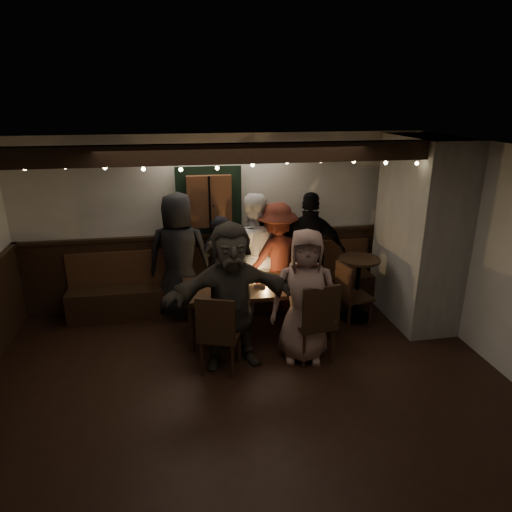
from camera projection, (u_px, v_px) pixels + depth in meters
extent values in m
cube|color=black|center=(250.00, 397.00, 4.97)|extent=(6.00, 5.00, 0.01)
cube|color=black|center=(249.00, 153.00, 4.10)|extent=(6.00, 5.00, 0.01)
cube|color=beige|center=(223.00, 222.00, 6.86)|extent=(6.00, 0.01, 2.60)
cube|color=black|center=(224.00, 269.00, 7.08)|extent=(6.00, 0.05, 1.10)
cube|color=gray|center=(419.00, 232.00, 6.36)|extent=(0.70, 1.40, 2.60)
cube|color=black|center=(226.00, 295.00, 6.96)|extent=(4.60, 0.45, 0.45)
cube|color=#562F1B|center=(224.00, 262.00, 6.97)|extent=(4.60, 0.06, 0.50)
cube|color=black|center=(209.00, 201.00, 6.65)|extent=(0.95, 0.04, 1.00)
cube|color=#562F1B|center=(209.00, 202.00, 6.60)|extent=(0.64, 0.12, 0.76)
cube|color=black|center=(235.00, 153.00, 5.07)|extent=(6.00, 0.16, 0.22)
sphere|color=#FFE599|center=(25.00, 168.00, 4.73)|extent=(0.04, 0.04, 0.04)
sphere|color=#FFE599|center=(65.00, 167.00, 4.79)|extent=(0.04, 0.04, 0.04)
sphere|color=#FFE599|center=(105.00, 168.00, 4.86)|extent=(0.04, 0.04, 0.04)
sphere|color=#FFE599|center=(143.00, 169.00, 4.93)|extent=(0.04, 0.04, 0.04)
sphere|color=#FFE599|center=(181.00, 170.00, 5.01)|extent=(0.04, 0.04, 0.04)
sphere|color=#FFE599|center=(217.00, 168.00, 5.07)|extent=(0.04, 0.04, 0.04)
sphere|color=#FFE599|center=(253.00, 165.00, 5.13)|extent=(0.04, 0.04, 0.04)
sphere|color=#FFE599|center=(287.00, 162.00, 5.18)|extent=(0.04, 0.04, 0.04)
sphere|color=#FFE599|center=(321.00, 161.00, 5.25)|extent=(0.04, 0.04, 0.04)
sphere|color=#FFE599|center=(354.00, 161.00, 5.32)|extent=(0.04, 0.04, 0.04)
sphere|color=#FFE599|center=(386.00, 163.00, 5.39)|extent=(0.04, 0.04, 0.04)
sphere|color=#FFE599|center=(417.00, 163.00, 5.46)|extent=(0.04, 0.04, 0.04)
sphere|color=#FFE599|center=(447.00, 162.00, 5.53)|extent=(0.04, 0.04, 0.04)
cube|color=black|center=(259.00, 287.00, 6.10)|extent=(1.99, 0.85, 0.06)
cylinder|color=black|center=(192.00, 329.00, 5.74)|extent=(0.07, 0.07, 0.66)
cylinder|color=black|center=(190.00, 305.00, 6.39)|extent=(0.07, 0.07, 0.66)
cylinder|color=black|center=(332.00, 317.00, 6.04)|extent=(0.07, 0.07, 0.66)
cylinder|color=black|center=(316.00, 295.00, 6.69)|extent=(0.07, 0.07, 0.66)
cylinder|color=#BF7226|center=(205.00, 280.00, 6.08)|extent=(0.07, 0.07, 0.13)
cylinder|color=#BF7226|center=(228.00, 287.00, 5.84)|extent=(0.07, 0.07, 0.13)
cylinder|color=silver|center=(252.00, 278.00, 6.14)|extent=(0.07, 0.07, 0.13)
cylinder|color=#BF7226|center=(279.00, 280.00, 6.07)|extent=(0.07, 0.07, 0.13)
cylinder|color=silver|center=(298.00, 272.00, 6.35)|extent=(0.07, 0.07, 0.13)
cylinder|color=#BF7226|center=(317.00, 280.00, 6.08)|extent=(0.07, 0.07, 0.13)
cylinder|color=white|center=(221.00, 296.00, 5.73)|extent=(0.25, 0.25, 0.01)
cube|color=#B2B2B7|center=(259.00, 284.00, 6.04)|extent=(0.15, 0.09, 0.05)
cylinder|color=#990C0C|center=(257.00, 281.00, 6.01)|extent=(0.03, 0.03, 0.15)
cylinder|color=gold|center=(261.00, 281.00, 6.02)|extent=(0.03, 0.03, 0.15)
cylinder|color=silver|center=(266.00, 280.00, 6.14)|extent=(0.05, 0.05, 0.08)
sphere|color=#FFB24C|center=(266.00, 276.00, 6.12)|extent=(0.03, 0.03, 0.03)
cube|color=black|center=(220.00, 334.00, 5.34)|extent=(0.58, 0.58, 0.04)
cube|color=black|center=(215.00, 321.00, 5.05)|extent=(0.44, 0.20, 0.51)
cylinder|color=black|center=(239.00, 346.00, 5.55)|extent=(0.04, 0.04, 0.44)
cylinder|color=black|center=(232.00, 362.00, 5.22)|extent=(0.04, 0.04, 0.44)
cylinder|color=black|center=(210.00, 343.00, 5.62)|extent=(0.04, 0.04, 0.44)
cylinder|color=black|center=(202.00, 359.00, 5.28)|extent=(0.04, 0.04, 0.44)
cube|color=black|center=(313.00, 322.00, 5.57)|extent=(0.53, 0.53, 0.04)
cube|color=black|center=(321.00, 308.00, 5.28)|extent=(0.47, 0.11, 0.54)
cylinder|color=black|center=(319.00, 331.00, 5.88)|extent=(0.04, 0.04, 0.46)
cylinder|color=black|center=(333.00, 346.00, 5.54)|extent=(0.04, 0.04, 0.46)
cylinder|color=black|center=(292.00, 336.00, 5.76)|extent=(0.04, 0.04, 0.46)
cylinder|color=black|center=(304.00, 351.00, 5.42)|extent=(0.04, 0.04, 0.46)
cube|color=black|center=(354.00, 296.00, 6.41)|extent=(0.48, 0.48, 0.04)
cube|color=black|center=(344.00, 281.00, 6.26)|extent=(0.11, 0.42, 0.48)
cylinder|color=black|center=(370.00, 314.00, 6.39)|extent=(0.04, 0.04, 0.41)
cylinder|color=black|center=(349.00, 318.00, 6.28)|extent=(0.04, 0.04, 0.41)
cylinder|color=black|center=(357.00, 304.00, 6.69)|extent=(0.04, 0.04, 0.41)
cylinder|color=black|center=(337.00, 308.00, 6.58)|extent=(0.04, 0.04, 0.41)
cylinder|color=black|center=(355.00, 316.00, 6.75)|extent=(0.47, 0.47, 0.03)
cylinder|color=black|center=(357.00, 289.00, 6.60)|extent=(0.06, 0.06, 0.91)
cylinder|color=black|center=(360.00, 259.00, 6.45)|extent=(0.58, 0.58, 0.04)
imported|color=black|center=(179.00, 256.00, 6.54)|extent=(0.98, 0.72, 1.85)
imported|color=black|center=(220.00, 265.00, 6.68)|extent=(0.62, 0.48, 1.50)
imported|color=silver|center=(252.00, 253.00, 6.75)|extent=(0.93, 0.75, 1.79)
imported|color=#552118|center=(276.00, 258.00, 6.72)|extent=(1.22, 0.95, 1.67)
imported|color=black|center=(310.00, 252.00, 6.80)|extent=(1.14, 0.76, 1.80)
imported|color=#342F27|center=(231.00, 296.00, 5.32)|extent=(1.68, 0.62, 1.78)
imported|color=#8D6B61|center=(305.00, 296.00, 5.44)|extent=(0.90, 0.68, 1.66)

